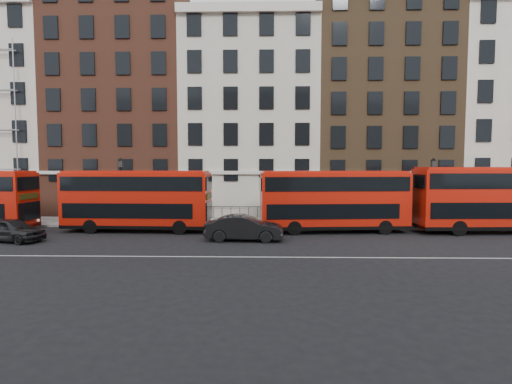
{
  "coord_description": "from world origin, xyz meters",
  "views": [
    {
      "loc": [
        1.5,
        -23.0,
        4.96
      ],
      "look_at": [
        0.85,
        5.0,
        3.0
      ],
      "focal_mm": 28.0,
      "sensor_mm": 36.0,
      "label": 1
    }
  ],
  "objects_px": {
    "bus_d": "(495,198)",
    "bus_c": "(333,199)",
    "car_front": "(244,228)",
    "bus_b": "(137,199)",
    "car_rear": "(11,230)"
  },
  "relations": [
    {
      "from": "bus_c",
      "to": "bus_b",
      "type": "bearing_deg",
      "value": 175.66
    },
    {
      "from": "car_rear",
      "to": "bus_d",
      "type": "bearing_deg",
      "value": -67.58
    },
    {
      "from": "bus_b",
      "to": "bus_c",
      "type": "bearing_deg",
      "value": 1.82
    },
    {
      "from": "bus_b",
      "to": "car_front",
      "type": "bearing_deg",
      "value": -20.62
    },
    {
      "from": "bus_d",
      "to": "bus_c",
      "type": "bearing_deg",
      "value": 177.62
    },
    {
      "from": "bus_d",
      "to": "car_rear",
      "type": "height_order",
      "value": "bus_d"
    },
    {
      "from": "bus_d",
      "to": "car_front",
      "type": "bearing_deg",
      "value": -171.8
    },
    {
      "from": "bus_b",
      "to": "bus_c",
      "type": "height_order",
      "value": "bus_b"
    },
    {
      "from": "bus_c",
      "to": "bus_d",
      "type": "distance_m",
      "value": 11.6
    },
    {
      "from": "bus_c",
      "to": "car_rear",
      "type": "bearing_deg",
      "value": -173.63
    },
    {
      "from": "bus_c",
      "to": "car_rear",
      "type": "xyz_separation_m",
      "value": [
        -21.24,
        -4.01,
        -1.64
      ]
    },
    {
      "from": "bus_d",
      "to": "car_front",
      "type": "xyz_separation_m",
      "value": [
        -17.88,
        -3.34,
        -1.72
      ]
    },
    {
      "from": "bus_b",
      "to": "bus_d",
      "type": "height_order",
      "value": "bus_d"
    },
    {
      "from": "bus_b",
      "to": "car_front",
      "type": "relative_size",
      "value": 2.13
    },
    {
      "from": "car_front",
      "to": "bus_b",
      "type": "bearing_deg",
      "value": 70.05
    }
  ]
}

